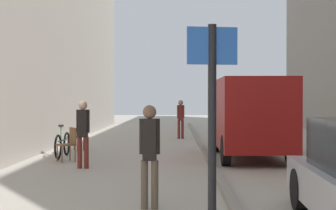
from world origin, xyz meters
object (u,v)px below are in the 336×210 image
(delivery_van, at_px, (249,116))
(bicycle_leaning, at_px, (63,145))
(pedestrian_mid_block, at_px, (83,129))
(cafe_chair_by_doorway, at_px, (78,135))
(cafe_chair_near_window, at_px, (69,142))
(street_sign_post, at_px, (212,114))
(pedestrian_far_crossing, at_px, (150,149))
(pedestrian_main_foreground, at_px, (181,116))

(delivery_van, height_order, bicycle_leaning, delivery_van)
(pedestrian_mid_block, bearing_deg, delivery_van, -152.38)
(pedestrian_mid_block, xyz_separation_m, bicycle_leaning, (-1.05, 2.28, -0.59))
(cafe_chair_by_doorway, bearing_deg, cafe_chair_near_window, -151.53)
(street_sign_post, relative_size, cafe_chair_by_doorway, 2.77)
(pedestrian_mid_block, relative_size, street_sign_post, 0.65)
(pedestrian_far_crossing, height_order, street_sign_post, street_sign_post)
(bicycle_leaning, bearing_deg, street_sign_post, -65.54)
(bicycle_leaning, bearing_deg, pedestrian_far_crossing, -65.61)
(cafe_chair_by_doorway, bearing_deg, pedestrian_mid_block, -144.83)
(cafe_chair_by_doorway, bearing_deg, pedestrian_far_crossing, -139.45)
(delivery_van, height_order, street_sign_post, street_sign_post)
(street_sign_post, bearing_deg, delivery_van, -109.40)
(bicycle_leaning, relative_size, cafe_chair_by_doorway, 1.88)
(pedestrian_main_foreground, bearing_deg, cafe_chair_by_doorway, 38.88)
(pedestrian_mid_block, relative_size, delivery_van, 0.34)
(delivery_van, bearing_deg, cafe_chair_near_window, -170.07)
(pedestrian_main_foreground, bearing_deg, bicycle_leaning, 45.68)
(delivery_van, bearing_deg, cafe_chair_by_doorway, 160.88)
(street_sign_post, bearing_deg, cafe_chair_near_window, -74.33)
(pedestrian_mid_block, xyz_separation_m, pedestrian_far_crossing, (1.91, -4.48, -0.03))
(pedestrian_main_foreground, height_order, bicycle_leaning, pedestrian_main_foreground)
(delivery_van, xyz_separation_m, street_sign_post, (-1.71, -8.58, 0.31))
(street_sign_post, distance_m, bicycle_leaning, 9.51)
(pedestrian_mid_block, bearing_deg, cafe_chair_near_window, -62.93)
(bicycle_leaning, height_order, cafe_chair_by_doorway, bicycle_leaning)
(delivery_van, relative_size, bicycle_leaning, 2.83)
(delivery_van, distance_m, cafe_chair_by_doorway, 5.76)
(pedestrian_far_crossing, bearing_deg, bicycle_leaning, 114.27)
(pedestrian_main_foreground, height_order, pedestrian_far_crossing, pedestrian_main_foreground)
(pedestrian_far_crossing, bearing_deg, pedestrian_mid_block, 113.73)
(pedestrian_main_foreground, relative_size, cafe_chair_near_window, 1.80)
(pedestrian_main_foreground, height_order, delivery_van, delivery_van)
(pedestrian_main_foreground, height_order, street_sign_post, street_sign_post)
(cafe_chair_near_window, bearing_deg, pedestrian_far_crossing, 170.37)
(pedestrian_far_crossing, xyz_separation_m, street_sign_post, (0.84, -1.89, 0.60))
(pedestrian_main_foreground, bearing_deg, pedestrian_mid_block, 57.52)
(street_sign_post, distance_m, cafe_chair_by_doorway, 11.13)
(delivery_van, bearing_deg, street_sign_post, -101.32)
(bicycle_leaning, xyz_separation_m, cafe_chair_near_window, (0.41, -0.96, 0.17))
(pedestrian_mid_block, xyz_separation_m, cafe_chair_by_doorway, (-0.95, 4.09, -0.43))
(pedestrian_mid_block, relative_size, cafe_chair_near_window, 1.79)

